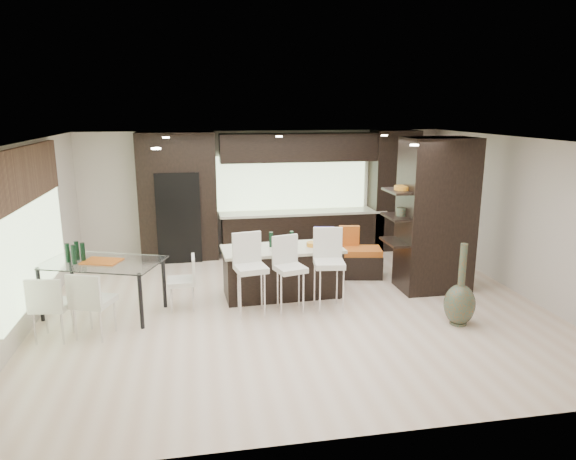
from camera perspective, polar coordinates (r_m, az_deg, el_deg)
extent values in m
plane|color=beige|center=(8.55, 0.72, -8.45)|extent=(8.00, 8.00, 0.00)
cube|color=beige|center=(11.54, -2.57, 4.27)|extent=(8.00, 0.02, 2.70)
cube|color=beige|center=(8.38, -27.20, -0.74)|extent=(0.02, 7.00, 2.70)
cube|color=beige|center=(9.72, 24.59, 1.31)|extent=(0.02, 7.00, 2.70)
cube|color=white|center=(7.95, 0.78, 9.93)|extent=(8.00, 7.00, 0.02)
cube|color=#B2D199|center=(8.55, -26.57, -0.41)|extent=(0.04, 3.20, 1.90)
cube|color=#B2D199|center=(11.56, 0.40, 5.30)|extent=(3.40, 0.04, 1.20)
cube|color=brown|center=(8.40, -27.02, 5.57)|extent=(0.08, 3.00, 0.80)
cube|color=white|center=(8.19, 0.44, 9.89)|extent=(4.00, 3.00, 0.02)
cube|color=black|center=(11.29, 0.18, 4.08)|extent=(6.80, 0.68, 2.70)
cube|color=black|center=(11.14, -12.01, 1.56)|extent=(0.90, 0.68, 1.90)
cube|color=black|center=(9.35, 16.12, 1.57)|extent=(1.20, 0.80, 2.70)
cube|color=black|center=(8.90, -0.64, -4.64)|extent=(2.08, 0.97, 0.85)
cube|color=silver|center=(8.07, -4.13, -5.89)|extent=(0.54, 0.54, 1.04)
cube|color=silver|center=(8.17, 0.25, -5.81)|extent=(0.53, 0.53, 0.98)
cube|color=silver|center=(8.28, 4.56, -5.33)|extent=(0.52, 0.52, 1.06)
cube|color=black|center=(9.99, 6.14, -3.56)|extent=(1.53, 0.82, 0.56)
cube|color=white|center=(8.60, -19.75, -6.08)|extent=(2.03, 1.56, 0.86)
cube|color=silver|center=(7.82, -20.72, -7.91)|extent=(0.64, 0.64, 0.91)
cube|color=silver|center=(7.96, -24.70, -8.03)|extent=(0.54, 0.54, 0.88)
cube|color=silver|center=(8.48, -11.73, -6.01)|extent=(0.44, 0.44, 0.81)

